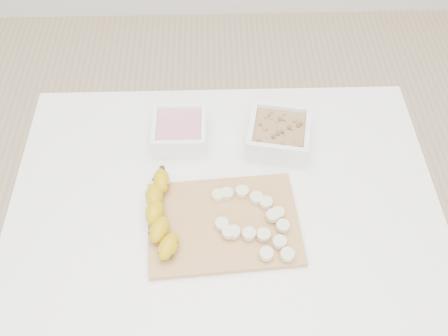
{
  "coord_description": "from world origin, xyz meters",
  "views": [
    {
      "loc": [
        -0.02,
        -0.66,
        1.72
      ],
      "look_at": [
        0.0,
        0.03,
        0.81
      ],
      "focal_mm": 40.0,
      "sensor_mm": 36.0,
      "label": 1
    }
  ],
  "objects_px": {
    "bowl_yogurt": "(180,131)",
    "cutting_board": "(223,223)",
    "table": "(224,215)",
    "bowl_granola": "(279,134)",
    "banana": "(161,215)"
  },
  "relations": [
    {
      "from": "bowl_yogurt",
      "to": "banana",
      "type": "xyz_separation_m",
      "value": [
        -0.03,
        -0.25,
        0.0
      ]
    },
    {
      "from": "bowl_yogurt",
      "to": "cutting_board",
      "type": "xyz_separation_m",
      "value": [
        0.1,
        -0.26,
        -0.02
      ]
    },
    {
      "from": "table",
      "to": "bowl_yogurt",
      "type": "height_order",
      "value": "bowl_yogurt"
    },
    {
      "from": "bowl_granola",
      "to": "cutting_board",
      "type": "height_order",
      "value": "bowl_granola"
    },
    {
      "from": "table",
      "to": "bowl_yogurt",
      "type": "bearing_deg",
      "value": 122.11
    },
    {
      "from": "table",
      "to": "bowl_granola",
      "type": "height_order",
      "value": "bowl_granola"
    },
    {
      "from": "bowl_yogurt",
      "to": "cutting_board",
      "type": "bearing_deg",
      "value": -68.18
    },
    {
      "from": "bowl_granola",
      "to": "table",
      "type": "bearing_deg",
      "value": -132.81
    },
    {
      "from": "table",
      "to": "banana",
      "type": "distance_m",
      "value": 0.21
    },
    {
      "from": "cutting_board",
      "to": "banana",
      "type": "distance_m",
      "value": 0.14
    },
    {
      "from": "table",
      "to": "bowl_yogurt",
      "type": "relative_size",
      "value": 7.45
    },
    {
      "from": "table",
      "to": "banana",
      "type": "bearing_deg",
      "value": -151.66
    },
    {
      "from": "banana",
      "to": "bowl_yogurt",
      "type": "bearing_deg",
      "value": 86.21
    },
    {
      "from": "bowl_granola",
      "to": "cutting_board",
      "type": "xyz_separation_m",
      "value": [
        -0.14,
        -0.24,
        -0.03
      ]
    },
    {
      "from": "table",
      "to": "banana",
      "type": "height_order",
      "value": "banana"
    }
  ]
}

